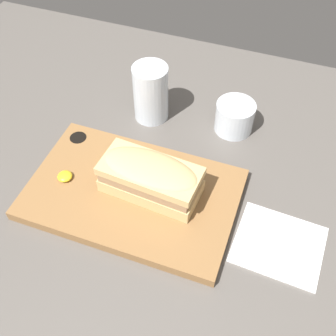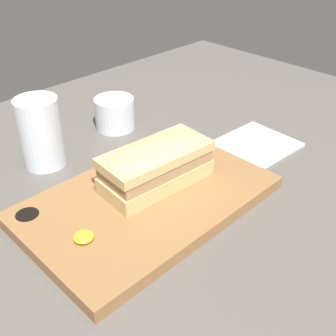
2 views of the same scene
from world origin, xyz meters
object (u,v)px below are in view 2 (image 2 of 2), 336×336
wine_glass (115,114)px  napkin (255,145)px  sandwich (155,162)px  water_glass (42,137)px  serving_board (147,200)px

wine_glass → napkin: 29.72cm
sandwich → napkin: size_ratio=1.19×
sandwich → water_glass: size_ratio=1.45×
wine_glass → water_glass: bearing=-173.1°
wine_glass → napkin: (14.72, -25.65, -2.90)cm
water_glass → napkin: (32.99, -23.44, -5.38)cm
sandwich → water_glass: water_glass is taller
sandwich → wine_glass: 25.31cm
sandwich → water_glass: (-8.19, 20.82, -0.48)cm
wine_glass → napkin: wine_glass is taller
water_glass → wine_glass: water_glass is taller
serving_board → wine_glass: (13.42, 24.71, 2.05)cm
sandwich → wine_glass: size_ratio=2.25×
serving_board → sandwich: size_ratio=2.08×
sandwich → wine_glass: bearing=66.4°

